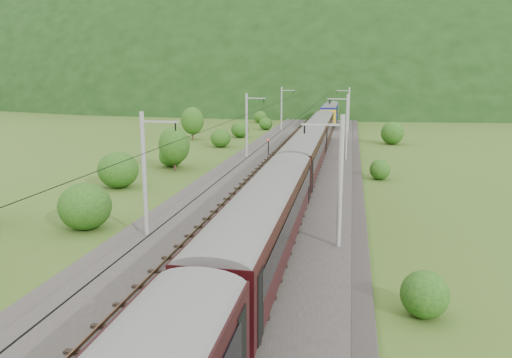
# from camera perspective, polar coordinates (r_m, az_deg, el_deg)

# --- Properties ---
(ground) EXTENTS (600.00, 600.00, 0.00)m
(ground) POSITION_cam_1_polar(r_m,az_deg,el_deg) (31.94, -1.94, -7.48)
(ground) COLOR #3A551A
(ground) RESTS_ON ground
(railbed) EXTENTS (14.00, 220.00, 0.30)m
(railbed) POSITION_cam_1_polar(r_m,az_deg,el_deg) (41.29, 1.11, -2.77)
(railbed) COLOR #38332D
(railbed) RESTS_ON ground
(track_left) EXTENTS (2.40, 220.00, 0.27)m
(track_left) POSITION_cam_1_polar(r_m,az_deg,el_deg) (41.69, -2.15, -2.32)
(track_left) COLOR #503522
(track_left) RESTS_ON railbed
(track_right) EXTENTS (2.40, 220.00, 0.27)m
(track_right) POSITION_cam_1_polar(r_m,az_deg,el_deg) (40.91, 4.43, -2.62)
(track_right) COLOR #503522
(track_right) RESTS_ON railbed
(catenary_left) EXTENTS (2.54, 192.28, 8.00)m
(catenary_left) POSITION_cam_1_polar(r_m,az_deg,el_deg) (63.00, -1.02, 6.32)
(catenary_left) COLOR gray
(catenary_left) RESTS_ON railbed
(catenary_right) EXTENTS (2.54, 192.28, 8.00)m
(catenary_right) POSITION_cam_1_polar(r_m,az_deg,el_deg) (61.69, 10.25, 6.01)
(catenary_right) COLOR gray
(catenary_right) RESTS_ON railbed
(overhead_wires) EXTENTS (4.83, 198.00, 0.03)m
(overhead_wires) POSITION_cam_1_polar(r_m,az_deg,el_deg) (40.10, 1.15, 6.88)
(overhead_wires) COLOR black
(overhead_wires) RESTS_ON ground
(mountain_main) EXTENTS (504.00, 360.00, 244.00)m
(mountain_main) POSITION_cam_1_polar(r_m,az_deg,el_deg) (289.66, 9.56, 9.59)
(mountain_main) COLOR black
(mountain_main) RESTS_ON ground
(mountain_ridge) EXTENTS (336.00, 280.00, 132.00)m
(mountain_ridge) POSITION_cam_1_polar(r_m,az_deg,el_deg) (353.07, -10.43, 9.94)
(mountain_ridge) COLOR black
(mountain_ridge) RESTS_ON ground
(train) EXTENTS (3.02, 144.32, 5.26)m
(train) POSITION_cam_1_polar(r_m,az_deg,el_deg) (37.74, 4.07, 1.14)
(train) COLOR black
(train) RESTS_ON ground
(hazard_post_near) EXTENTS (0.15, 0.15, 1.37)m
(hazard_post_near) POSITION_cam_1_polar(r_m,az_deg,el_deg) (63.00, 3.93, 3.07)
(hazard_post_near) COLOR red
(hazard_post_near) RESTS_ON railbed
(hazard_post_far) EXTENTS (0.15, 0.15, 1.37)m
(hazard_post_far) POSITION_cam_1_polar(r_m,az_deg,el_deg) (63.23, 4.82, 3.09)
(hazard_post_far) COLOR red
(hazard_post_far) RESTS_ON railbed
(signal) EXTENTS (0.22, 0.22, 2.02)m
(signal) POSITION_cam_1_polar(r_m,az_deg,el_deg) (65.05, 1.42, 3.82)
(signal) COLOR black
(signal) RESTS_ON railbed
(vegetation_left) EXTENTS (13.20, 143.53, 6.21)m
(vegetation_left) POSITION_cam_1_polar(r_m,az_deg,el_deg) (46.27, -16.84, 1.06)
(vegetation_left) COLOR #164412
(vegetation_left) RESTS_ON ground
(vegetation_right) EXTENTS (6.30, 93.63, 3.15)m
(vegetation_right) POSITION_cam_1_polar(r_m,az_deg,el_deg) (49.77, 16.22, 0.68)
(vegetation_right) COLOR #164412
(vegetation_right) RESTS_ON ground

